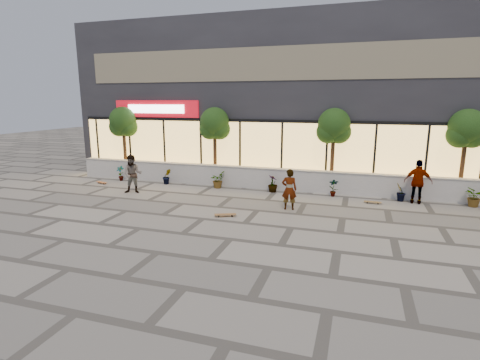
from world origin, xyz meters
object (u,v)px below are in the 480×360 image
(tree_mideast, at_px, (334,128))
(skater_left, at_px, (133,174))
(skater_center, at_px, (289,189))
(skater_right_near, at_px, (418,182))
(tree_west, at_px, (123,123))
(tree_east, at_px, (467,131))
(skateboard_center, at_px, (225,214))
(tree_midwest, at_px, (215,125))
(skateboard_left, at_px, (102,182))
(skateboard_right_near, at_px, (373,202))

(tree_mideast, distance_m, skater_left, 9.64)
(skater_center, distance_m, skater_right_near, 5.55)
(tree_west, distance_m, tree_east, 17.00)
(skateboard_center, bearing_deg, tree_east, 7.95)
(skater_left, relative_size, skater_right_near, 0.96)
(tree_mideast, relative_size, skater_right_near, 2.10)
(skater_center, height_order, skater_left, skater_left)
(tree_midwest, distance_m, skater_left, 4.88)
(tree_west, bearing_deg, tree_east, 0.00)
(tree_midwest, relative_size, skater_right_near, 2.10)
(tree_midwest, relative_size, tree_mideast, 1.00)
(tree_mideast, height_order, skater_right_near, tree_mideast)
(tree_midwest, xyz_separation_m, tree_mideast, (6.00, 0.00, 0.00))
(tree_midwest, height_order, skater_left, tree_midwest)
(skater_center, relative_size, skateboard_left, 2.21)
(tree_west, height_order, skateboard_left, tree_west)
(tree_midwest, relative_size, tree_east, 1.00)
(skateboard_left, bearing_deg, tree_west, 107.62)
(tree_east, relative_size, skateboard_left, 5.30)
(tree_east, xyz_separation_m, skater_right_near, (-1.88, -1.40, -2.05))
(tree_mideast, bearing_deg, skater_left, -158.59)
(tree_east, distance_m, skateboard_right_near, 5.05)
(tree_east, bearing_deg, skateboard_left, -172.57)
(skateboard_center, bearing_deg, tree_midwest, 90.89)
(tree_west, bearing_deg, skater_right_near, -5.29)
(tree_east, bearing_deg, tree_mideast, 180.00)
(skater_right_near, bearing_deg, tree_midwest, -1.23)
(tree_mideast, height_order, skateboard_left, tree_mideast)
(tree_mideast, distance_m, tree_east, 5.50)
(tree_mideast, distance_m, skater_center, 4.64)
(tree_west, height_order, tree_mideast, same)
(skater_right_near, bearing_deg, skater_left, 16.39)
(tree_west, relative_size, tree_mideast, 1.00)
(skateboard_right_near, bearing_deg, skateboard_left, -177.07)
(skater_left, height_order, skateboard_center, skater_left)
(tree_west, height_order, tree_east, same)
(skateboard_right_near, bearing_deg, tree_midwest, 167.82)
(skateboard_right_near, bearing_deg, skater_left, -170.28)
(skater_left, bearing_deg, skater_right_near, -9.42)
(skater_center, distance_m, skater_left, 7.43)
(skateboard_left, bearing_deg, tree_midwest, 39.29)
(tree_west, xyz_separation_m, skater_center, (10.16, -3.88, -2.17))
(tree_west, relative_size, skateboard_left, 5.30)
(skater_center, xyz_separation_m, skater_right_near, (4.96, 2.48, 0.11))
(tree_east, relative_size, skater_center, 2.39)
(tree_midwest, distance_m, skateboard_right_near, 8.63)
(skater_right_near, relative_size, skateboard_left, 2.52)
(skater_center, xyz_separation_m, skater_left, (-7.42, 0.45, 0.08))
(tree_west, distance_m, tree_midwest, 5.50)
(skateboard_left, bearing_deg, tree_mideast, 28.23)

